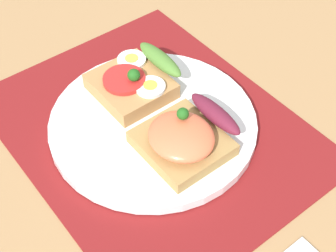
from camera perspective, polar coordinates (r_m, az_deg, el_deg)
The scene contains 5 objects.
ground_plane at distance 64.17cm, azimuth -1.65°, elevation -1.28°, with size 120.00×90.00×3.20cm, color #A2784B.
placemat at distance 62.86cm, azimuth -1.69°, elevation -0.23°, with size 39.55×31.64×0.30cm, color maroon.
plate at distance 62.26cm, azimuth -1.71°, elevation 0.27°, with size 25.54×25.54×1.33cm, color white.
sandwich_egg_tomato at distance 64.56cm, azimuth -3.74°, elevation 5.09°, with size 9.35×10.11×4.33cm.
sandwich_salmon at distance 57.46cm, azimuth 1.99°, elevation -1.22°, with size 9.65×10.50×5.37cm.
Camera 1 is at (34.24, -24.52, 46.82)cm, focal length 54.01 mm.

